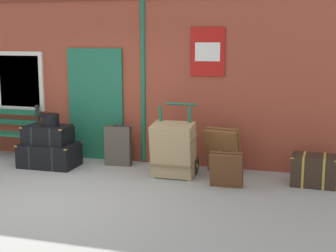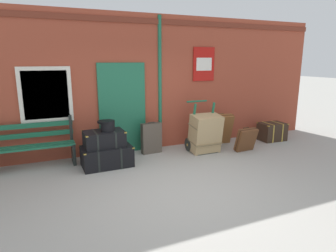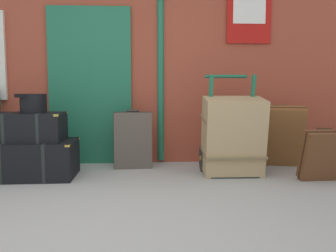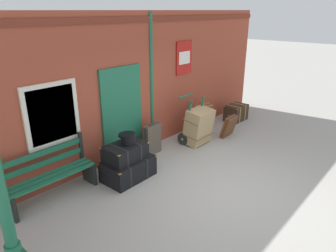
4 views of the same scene
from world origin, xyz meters
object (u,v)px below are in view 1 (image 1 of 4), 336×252
object	(u,v)px
steamer_trunk_middle	(48,134)
large_brown_trunk	(173,150)
suitcase_umber	(226,170)
round_hatbox	(51,119)
platform_bench	(1,133)
steamer_trunk_base	(50,155)
corner_trunk	(314,170)
porters_trolley	(176,159)
suitcase_charcoal	(118,146)
suitcase_olive	(223,150)

from	to	relation	value
steamer_trunk_middle	large_brown_trunk	size ratio (longest dim) A/B	0.88
large_brown_trunk	suitcase_umber	distance (m)	1.01
large_brown_trunk	round_hatbox	bearing A→B (deg)	178.93
platform_bench	steamer_trunk_base	bearing A→B (deg)	-20.37
suitcase_umber	corner_trunk	world-z (taller)	suitcase_umber
large_brown_trunk	suitcase_umber	bearing A→B (deg)	-18.91
steamer_trunk_middle	porters_trolley	distance (m)	2.39
platform_bench	steamer_trunk_base	xyz separation A→B (m)	(1.38, -0.51, -0.23)
steamer_trunk_base	corner_trunk	world-z (taller)	corner_trunk
round_hatbox	porters_trolley	distance (m)	2.37
porters_trolley	suitcase_charcoal	world-z (taller)	porters_trolley
round_hatbox	porters_trolley	bearing A→B (deg)	3.31
large_brown_trunk	suitcase_olive	world-z (taller)	large_brown_trunk
porters_trolley	corner_trunk	xyz separation A→B (m)	(2.23, 0.03, -0.03)
steamer_trunk_base	large_brown_trunk	distance (m)	2.35
large_brown_trunk	suitcase_charcoal	distance (m)	1.28
platform_bench	suitcase_olive	bearing A→B (deg)	-0.90
steamer_trunk_middle	suitcase_charcoal	xyz separation A→B (m)	(1.18, 0.41, -0.22)
suitcase_umber	suitcase_olive	bearing A→B (deg)	104.05
platform_bench	suitcase_olive	distance (m)	4.46
suitcase_umber	suitcase_olive	xyz separation A→B (m)	(-0.20, 0.79, 0.11)
suitcase_olive	corner_trunk	bearing A→B (deg)	-9.90
suitcase_olive	round_hatbox	bearing A→B (deg)	-172.02
steamer_trunk_base	suitcase_olive	bearing A→B (deg)	8.17
large_brown_trunk	suitcase_olive	xyz separation A→B (m)	(0.74, 0.47, -0.06)
steamer_trunk_base	corner_trunk	bearing A→B (deg)	2.28
round_hatbox	corner_trunk	distance (m)	4.57
large_brown_trunk	suitcase_umber	world-z (taller)	large_brown_trunk
steamer_trunk_middle	large_brown_trunk	distance (m)	2.37
corner_trunk	platform_bench	bearing A→B (deg)	176.82
steamer_trunk_base	steamer_trunk_middle	bearing A→B (deg)	135.94
porters_trolley	platform_bench	bearing A→B (deg)	174.41
steamer_trunk_middle	suitcase_umber	distance (m)	3.34
round_hatbox	platform_bench	bearing A→B (deg)	160.73
steamer_trunk_middle	platform_bench	bearing A→B (deg)	160.34
steamer_trunk_middle	corner_trunk	bearing A→B (deg)	1.88
round_hatbox	suitcase_charcoal	size ratio (longest dim) A/B	0.46
steamer_trunk_base	steamer_trunk_middle	world-z (taller)	steamer_trunk_middle
large_brown_trunk	suitcase_charcoal	xyz separation A→B (m)	(-1.18, 0.47, -0.11)
suitcase_olive	suitcase_charcoal	bearing A→B (deg)	-179.98
suitcase_charcoal	suitcase_umber	size ratio (longest dim) A/B	1.29
large_brown_trunk	suitcase_charcoal	bearing A→B (deg)	158.42
steamer_trunk_base	suitcase_charcoal	world-z (taller)	suitcase_charcoal
steamer_trunk_middle	corner_trunk	size ratio (longest dim) A/B	1.17
steamer_trunk_base	corner_trunk	xyz separation A→B (m)	(4.57, 0.18, 0.03)
platform_bench	suitcase_umber	xyz separation A→B (m)	(4.65, -0.86, -0.16)
suitcase_umber	suitcase_olive	world-z (taller)	suitcase_olive
round_hatbox	suitcase_umber	xyz separation A→B (m)	(3.23, -0.37, -0.58)
steamer_trunk_middle	suitcase_charcoal	distance (m)	1.27
corner_trunk	steamer_trunk_middle	bearing A→B (deg)	-178.12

